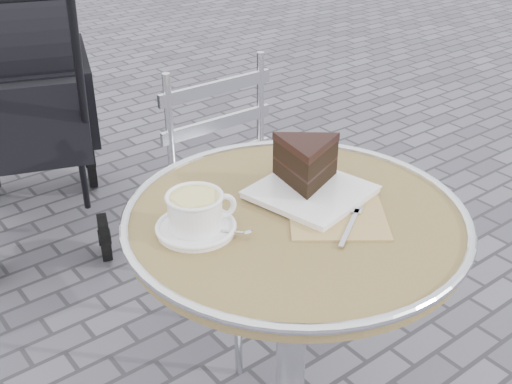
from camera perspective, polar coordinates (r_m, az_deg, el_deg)
cafe_table at (r=1.42m, az=3.35°, el=-7.71°), size 0.72×0.72×0.74m
cappuccino_set at (r=1.26m, az=-5.32°, el=-2.05°), size 0.16×0.17×0.08m
cake_plate_set at (r=1.39m, az=4.66°, el=2.08°), size 0.28×0.36×0.12m
bistro_chair at (r=1.94m, az=-2.16°, el=1.78°), size 0.39×0.39×0.85m
baby_stroller at (r=2.65m, az=-19.66°, el=6.61°), size 0.78×1.10×1.05m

